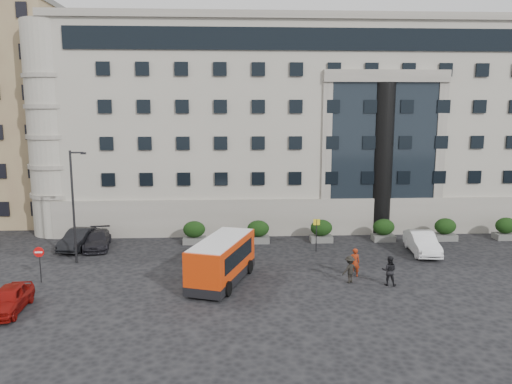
% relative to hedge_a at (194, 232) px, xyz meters
% --- Properties ---
extents(ground, '(120.00, 120.00, 0.00)m').
position_rel_hedge_a_xyz_m(ground, '(4.00, -7.80, -0.93)').
color(ground, black).
rests_on(ground, ground).
extents(civic_building, '(44.00, 24.00, 18.00)m').
position_rel_hedge_a_xyz_m(civic_building, '(10.00, 14.20, 8.07)').
color(civic_building, '#A4A091').
rests_on(civic_building, ground).
extents(entrance_column, '(1.80, 1.80, 13.00)m').
position_rel_hedge_a_xyz_m(entrance_column, '(16.00, 2.50, 5.57)').
color(entrance_column, black).
rests_on(entrance_column, ground).
extents(apartment_near, '(14.00, 14.00, 20.00)m').
position_rel_hedge_a_xyz_m(apartment_near, '(-20.00, 12.20, 9.07)').
color(apartment_near, '#8C7051').
rests_on(apartment_near, ground).
extents(apartment_far, '(13.00, 13.00, 22.00)m').
position_rel_hedge_a_xyz_m(apartment_far, '(-23.00, 30.20, 10.07)').
color(apartment_far, brown).
rests_on(apartment_far, ground).
extents(hedge_a, '(1.80, 1.26, 1.84)m').
position_rel_hedge_a_xyz_m(hedge_a, '(0.00, 0.00, 0.00)').
color(hedge_a, '#565653').
rests_on(hedge_a, ground).
extents(hedge_b, '(1.80, 1.26, 1.84)m').
position_rel_hedge_a_xyz_m(hedge_b, '(5.20, 0.00, 0.00)').
color(hedge_b, '#565653').
rests_on(hedge_b, ground).
extents(hedge_c, '(1.80, 1.26, 1.84)m').
position_rel_hedge_a_xyz_m(hedge_c, '(10.40, 0.00, 0.00)').
color(hedge_c, '#565653').
rests_on(hedge_c, ground).
extents(hedge_d, '(1.80, 1.26, 1.84)m').
position_rel_hedge_a_xyz_m(hedge_d, '(15.60, 0.00, 0.00)').
color(hedge_d, '#565653').
rests_on(hedge_d, ground).
extents(hedge_e, '(1.80, 1.26, 1.84)m').
position_rel_hedge_a_xyz_m(hedge_e, '(20.80, 0.00, 0.00)').
color(hedge_e, '#565653').
rests_on(hedge_e, ground).
extents(hedge_f, '(1.80, 1.26, 1.84)m').
position_rel_hedge_a_xyz_m(hedge_f, '(26.00, 0.00, 0.00)').
color(hedge_f, '#565653').
rests_on(hedge_f, ground).
extents(street_lamp, '(1.16, 0.18, 8.00)m').
position_rel_hedge_a_xyz_m(street_lamp, '(-7.94, -4.80, 3.44)').
color(street_lamp, '#262628').
rests_on(street_lamp, ground).
extents(bus_stop_sign, '(0.50, 0.08, 2.52)m').
position_rel_hedge_a_xyz_m(bus_stop_sign, '(9.50, -2.80, 0.80)').
color(bus_stop_sign, '#262628').
rests_on(bus_stop_sign, ground).
extents(no_entry_sign, '(0.64, 0.16, 2.32)m').
position_rel_hedge_a_xyz_m(no_entry_sign, '(-9.00, -8.84, 0.72)').
color(no_entry_sign, '#262628').
rests_on(no_entry_sign, ground).
extents(minibus, '(4.41, 7.09, 2.80)m').
position_rel_hedge_a_xyz_m(minibus, '(2.39, -9.36, 0.61)').
color(minibus, red).
rests_on(minibus, ground).
extents(red_truck, '(3.87, 6.20, 3.10)m').
position_rel_hedge_a_xyz_m(red_truck, '(-10.12, 6.30, 0.66)').
color(red_truck, maroon).
rests_on(red_truck, ground).
extents(parked_car_a, '(1.83, 4.20, 1.41)m').
position_rel_hedge_a_xyz_m(parked_car_a, '(-9.00, -13.38, -0.23)').
color(parked_car_a, maroon).
rests_on(parked_car_a, ground).
extents(parked_car_b, '(2.29, 4.84, 1.53)m').
position_rel_hedge_a_xyz_m(parked_car_b, '(-8.91, -1.02, -0.16)').
color(parked_car_b, black).
rests_on(parked_car_b, ground).
extents(parked_car_c, '(2.53, 4.83, 1.34)m').
position_rel_hedge_a_xyz_m(parked_car_c, '(-7.50, -1.01, -0.26)').
color(parked_car_c, black).
rests_on(parked_car_c, ground).
extents(parked_car_d, '(2.85, 5.64, 1.53)m').
position_rel_hedge_a_xyz_m(parked_car_d, '(-9.04, 8.20, -0.16)').
color(parked_car_d, black).
rests_on(parked_car_d, ground).
extents(white_taxi, '(2.20, 5.10, 1.63)m').
position_rel_hedge_a_xyz_m(white_taxi, '(17.42, -3.71, -0.11)').
color(white_taxi, white).
rests_on(white_taxi, ground).
extents(pedestrian_a, '(0.70, 0.47, 1.90)m').
position_rel_hedge_a_xyz_m(pedestrian_a, '(10.99, -8.71, 0.02)').
color(pedestrian_a, maroon).
rests_on(pedestrian_a, ground).
extents(pedestrian_b, '(1.09, 0.96, 1.88)m').
position_rel_hedge_a_xyz_m(pedestrian_b, '(12.74, -10.40, 0.01)').
color(pedestrian_b, black).
rests_on(pedestrian_b, ground).
extents(pedestrian_c, '(1.29, 1.12, 1.74)m').
position_rel_hedge_a_xyz_m(pedestrian_c, '(10.41, -9.82, -0.06)').
color(pedestrian_c, black).
rests_on(pedestrian_c, ground).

